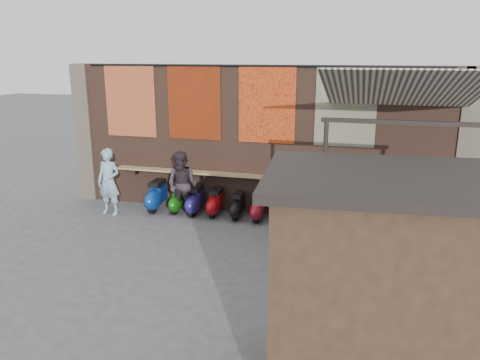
{
  "coord_description": "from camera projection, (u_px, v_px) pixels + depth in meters",
  "views": [
    {
      "loc": [
        2.81,
        -9.45,
        4.28
      ],
      "look_at": [
        -0.07,
        1.2,
        1.29
      ],
      "focal_mm": 35.0,
      "sensor_mm": 36.0,
      "label": 1
    }
  ],
  "objects": [
    {
      "name": "ground",
      "position": [
        229.0,
        248.0,
        10.64
      ],
      "size": [
        70.0,
        70.0,
        0.0
      ],
      "primitive_type": "plane",
      "color": "#474749",
      "rests_on": "ground"
    },
    {
      "name": "brick_wall",
      "position": [
        257.0,
        141.0,
        12.63
      ],
      "size": [
        10.0,
        0.4,
        4.0
      ],
      "primitive_type": "cube",
      "color": "brown",
      "rests_on": "ground"
    },
    {
      "name": "pier_left",
      "position": [
        87.0,
        133.0,
        13.94
      ],
      "size": [
        0.5,
        0.5,
        4.0
      ],
      "primitive_type": "cube",
      "color": "#4C4238",
      "rests_on": "ground"
    },
    {
      "name": "pier_right",
      "position": [
        466.0,
        151.0,
        11.32
      ],
      "size": [
        0.5,
        0.5,
        4.0
      ],
      "primitive_type": "cube",
      "color": "#4C4238",
      "rests_on": "ground"
    },
    {
      "name": "eating_counter",
      "position": [
        254.0,
        176.0,
        12.52
      ],
      "size": [
        8.0,
        0.32,
        0.05
      ],
      "primitive_type": "cube",
      "color": "#9E7A51",
      "rests_on": "brick_wall"
    },
    {
      "name": "shelf_box",
      "position": [
        296.0,
        174.0,
        12.16
      ],
      "size": [
        0.6,
        0.29,
        0.26
      ],
      "primitive_type": "cube",
      "color": "white",
      "rests_on": "eating_counter"
    },
    {
      "name": "tapestry_redgold",
      "position": [
        130.0,
        101.0,
        13.07
      ],
      "size": [
        1.5,
        0.02,
        2.0
      ],
      "primitive_type": "cube",
      "color": "maroon",
      "rests_on": "brick_wall"
    },
    {
      "name": "tapestry_sun",
      "position": [
        194.0,
        103.0,
        12.59
      ],
      "size": [
        1.5,
        0.02,
        2.0
      ],
      "primitive_type": "cube",
      "color": "#C3360B",
      "rests_on": "brick_wall"
    },
    {
      "name": "tapestry_orange",
      "position": [
        267.0,
        105.0,
        12.09
      ],
      "size": [
        1.5,
        0.02,
        2.0
      ],
      "primitive_type": "cube",
      "color": "#C74C18",
      "rests_on": "brick_wall"
    },
    {
      "name": "tapestry_multi",
      "position": [
        346.0,
        107.0,
        11.58
      ],
      "size": [
        1.5,
        0.02,
        2.0
      ],
      "primitive_type": "cube",
      "color": "#266A8C",
      "rests_on": "brick_wall"
    },
    {
      "name": "hang_rail",
      "position": [
        256.0,
        66.0,
        11.9
      ],
      "size": [
        9.5,
        0.06,
        0.06
      ],
      "primitive_type": "cylinder",
      "rotation": [
        0.0,
        1.57,
        0.0
      ],
      "color": "black",
      "rests_on": "brick_wall"
    },
    {
      "name": "scooter_stool_0",
      "position": [
        157.0,
        196.0,
        13.09
      ],
      "size": [
        0.4,
        0.89,
        0.84
      ],
      "primitive_type": null,
      "color": "navy",
      "rests_on": "ground"
    },
    {
      "name": "scooter_stool_1",
      "position": [
        178.0,
        201.0,
        12.97
      ],
      "size": [
        0.32,
        0.7,
        0.67
      ],
      "primitive_type": null,
      "color": "#14620E",
      "rests_on": "ground"
    },
    {
      "name": "scooter_stool_2",
      "position": [
        195.0,
        201.0,
        12.79
      ],
      "size": [
        0.36,
        0.81,
        0.77
      ],
      "primitive_type": null,
      "color": "navy",
      "rests_on": "ground"
    },
    {
      "name": "scooter_stool_3",
      "position": [
        215.0,
        203.0,
        12.69
      ],
      "size": [
        0.34,
        0.77,
        0.73
      ],
      "primitive_type": null,
      "color": "#9C0C11",
      "rests_on": "ground"
    },
    {
      "name": "scooter_stool_4",
      "position": [
        238.0,
        206.0,
        12.48
      ],
      "size": [
        0.33,
        0.72,
        0.69
      ],
      "primitive_type": null,
      "color": "black",
      "rests_on": "ground"
    },
    {
      "name": "scooter_stool_5",
      "position": [
        258.0,
        207.0,
        12.33
      ],
      "size": [
        0.34,
        0.75,
        0.71
      ],
      "primitive_type": null,
      "color": "maroon",
      "rests_on": "ground"
    },
    {
      "name": "scooter_stool_6",
      "position": [
        282.0,
        209.0,
        12.23
      ],
      "size": [
        0.34,
        0.75,
        0.71
      ],
      "primitive_type": null,
      "color": "#1B6E46",
      "rests_on": "ground"
    },
    {
      "name": "scooter_stool_7",
      "position": [
        304.0,
        209.0,
        12.06
      ],
      "size": [
        0.38,
        0.85,
        0.81
      ],
      "primitive_type": null,
      "color": "#0E491F",
      "rests_on": "ground"
    },
    {
      "name": "scooter_stool_8",
      "position": [
        325.0,
        213.0,
        11.9
      ],
      "size": [
        0.33,
        0.74,
        0.7
      ],
      "primitive_type": null,
      "color": "navy",
      "rests_on": "ground"
    },
    {
      "name": "scooter_stool_9",
      "position": [
        349.0,
        213.0,
        11.77
      ],
      "size": [
        0.37,
        0.83,
        0.79
      ],
      "primitive_type": null,
      "color": "black",
      "rests_on": "ground"
    },
    {
      "name": "scooter_stool_10",
      "position": [
        374.0,
        216.0,
        11.6
      ],
      "size": [
        0.36,
        0.79,
        0.75
      ],
      "primitive_type": null,
      "color": "#121644",
      "rests_on": "ground"
    },
    {
      "name": "diner_left",
      "position": [
        109.0,
        182.0,
        12.69
      ],
      "size": [
        0.7,
        0.49,
        1.83
      ],
      "primitive_type": "imported",
      "rotation": [
        0.0,
        0.0,
        -0.08
      ],
      "color": "#82AABE",
      "rests_on": "ground"
    },
    {
      "name": "diner_right",
      "position": [
        182.0,
        185.0,
        12.42
      ],
      "size": [
        0.95,
        0.78,
        1.8
      ],
      "primitive_type": "imported",
      "rotation": [
        0.0,
        0.0,
        -0.12
      ],
      "color": "#2F252A",
      "rests_on": "ground"
    },
    {
      "name": "shopper_navy",
      "position": [
        356.0,
        221.0,
        9.65
      ],
      "size": [
        1.13,
        0.56,
        1.86
      ],
      "primitive_type": "imported",
      "rotation": [
        0.0,
        0.0,
        3.24
      ],
      "color": "black",
      "rests_on": "ground"
    },
    {
      "name": "shopper_grey",
      "position": [
        469.0,
        231.0,
        9.13
      ],
      "size": [
        1.34,
        1.33,
        1.86
      ],
      "primitive_type": "imported",
      "rotation": [
        0.0,
        0.0,
        2.37
      ],
      "color": "#4D4C50",
      "rests_on": "ground"
    },
    {
      "name": "shopper_tan",
      "position": [
        304.0,
        216.0,
        10.07
      ],
      "size": [
        0.93,
        1.04,
        1.78
      ],
      "primitive_type": "imported",
      "rotation": [
        0.0,
        0.0,
        1.04
      ],
      "color": "#977160",
      "rests_on": "ground"
    },
    {
      "name": "market_stall",
      "position": [
        378.0,
        290.0,
        5.9
      ],
      "size": [
        2.72,
        2.13,
        2.79
      ],
      "primitive_type": "cube",
      "rotation": [
        0.0,
        0.0,
        0.08
      ],
      "color": "black",
      "rests_on": "ground"
    },
    {
      "name": "stall_roof",
      "position": [
        387.0,
        179.0,
        5.52
      ],
      "size": [
        3.05,
        2.45,
        0.12
      ],
      "primitive_type": "cube",
      "rotation": [
        0.0,
        0.0,
        0.08
      ],
      "color": "black",
      "rests_on": "market_stall"
    },
    {
      "name": "stall_sign",
      "position": [
        374.0,
        217.0,
        6.68
      ],
      "size": [
        1.2,
        0.14,
        0.5
      ],
      "primitive_type": "cube",
      "rotation": [
        0.0,
        0.0,
        0.08
      ],
      "color": "gold",
      "rests_on": "market_stall"
    },
    {
      "name": "stall_shelf",
      "position": [
        369.0,
        281.0,
        6.95
      ],
      "size": [
        2.14,
        0.27,
        0.06
      ],
      "primitive_type": "cube",
      "rotation": [
        0.0,
        0.0,
        0.08
      ],
      "color": "#473321",
      "rests_on": "market_stall"
    },
    {
      "name": "awning_canvas",
      "position": [
        403.0,
        90.0,
        9.66
      ],
      "size": [
        3.2,
        3.28,
        0.97
      ],
      "primitive_type": "cube",
      "rotation": [
        -0.28,
        0.0,
        0.0
      ],
      "color": "beige",
      "rests_on": "brick_wall"
    },
    {
      "name": "awning_ledger",
      "position": [
        400.0,
        68.0,
        11.04
      ],
      "size": [
        3.3,
        0.08,
        0.12
      ],
      "primitive_type": "cube",
      "color": "#33261C",
      "rests_on": "brick_wall"
    },
    {
      "name": "awning_header",
      "position": [
        406.0,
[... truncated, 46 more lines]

